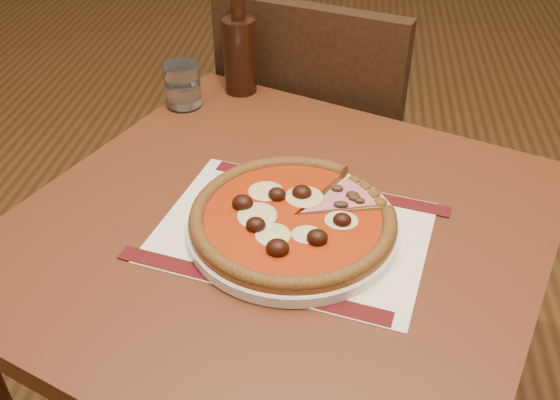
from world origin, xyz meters
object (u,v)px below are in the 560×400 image
object	(u,v)px
chair_far	(321,145)
bottle	(240,52)
plate	(293,227)
water_glass	(182,85)
pizza	(293,217)
table	(278,269)

from	to	relation	value
chair_far	bottle	xyz separation A→B (m)	(-0.17, -0.15, 0.31)
plate	chair_far	bearing A→B (deg)	89.33
chair_far	bottle	size ratio (longest dim) A/B	4.06
chair_far	water_glass	xyz separation A→B (m)	(-0.28, -0.23, 0.26)
chair_far	plate	xyz separation A→B (m)	(-0.01, -0.61, 0.23)
water_glass	pizza	bearing A→B (deg)	-54.77
chair_far	pizza	world-z (taller)	chair_far
chair_far	water_glass	distance (m)	0.45
chair_far	water_glass	size ratio (longest dim) A/B	10.32
chair_far	plate	world-z (taller)	chair_far
water_glass	chair_far	bearing A→B (deg)	39.61
table	water_glass	world-z (taller)	water_glass
table	plate	size ratio (longest dim) A/B	3.17
plate	table	bearing A→B (deg)	140.05
table	pizza	xyz separation A→B (m)	(0.02, -0.02, 0.13)
chair_far	pizza	size ratio (longest dim) A/B	2.92
pizza	water_glass	distance (m)	0.47
water_glass	bottle	bearing A→B (deg)	36.96
chair_far	bottle	distance (m)	0.38
chair_far	table	bearing A→B (deg)	104.30
pizza	chair_far	bearing A→B (deg)	89.30
table	chair_far	size ratio (longest dim) A/B	1.12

